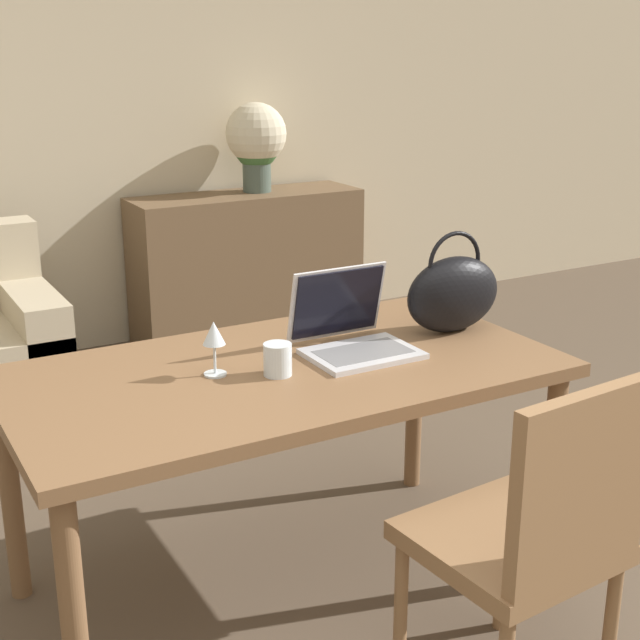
{
  "coord_description": "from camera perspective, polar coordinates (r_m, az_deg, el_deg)",
  "views": [
    {
      "loc": [
        -1.01,
        -1.33,
        1.62
      ],
      "look_at": [
        0.19,
        0.81,
        0.85
      ],
      "focal_mm": 50.0,
      "sensor_mm": 36.0,
      "label": 1
    }
  ],
  "objects": [
    {
      "name": "chair",
      "position": [
        2.24,
        13.54,
        -12.99
      ],
      "size": [
        0.47,
        0.47,
        0.9
      ],
      "rotation": [
        0.0,
        0.0,
        0.08
      ],
      "color": "olive",
      "rests_on": "ground_plane"
    },
    {
      "name": "wall_back",
      "position": [
        4.81,
        -17.76,
        13.46
      ],
      "size": [
        10.0,
        0.06,
        2.7
      ],
      "color": "beige",
      "rests_on": "ground_plane"
    },
    {
      "name": "flower_vase",
      "position": [
        4.96,
        -4.11,
        11.41
      ],
      "size": [
        0.33,
        0.33,
        0.48
      ],
      "color": "#47564C",
      "rests_on": "sideboard"
    },
    {
      "name": "handbag",
      "position": [
        2.86,
        8.52,
        1.73
      ],
      "size": [
        0.34,
        0.14,
        0.33
      ],
      "color": "black",
      "rests_on": "dining_table"
    },
    {
      "name": "dining_table",
      "position": [
        2.59,
        -2.34,
        -4.58
      ],
      "size": [
        1.57,
        0.84,
        0.73
      ],
      "color": "brown",
      "rests_on": "ground_plane"
    },
    {
      "name": "laptop",
      "position": [
        2.67,
        1.95,
        -0.59
      ],
      "size": [
        0.32,
        0.3,
        0.24
      ],
      "color": "silver",
      "rests_on": "dining_table"
    },
    {
      "name": "drinking_glass",
      "position": [
        2.48,
        -2.73,
        -2.54
      ],
      "size": [
        0.08,
        0.08,
        0.09
      ],
      "color": "silver",
      "rests_on": "dining_table"
    },
    {
      "name": "wine_glass",
      "position": [
        2.47,
        -6.81,
        -1.08
      ],
      "size": [
        0.06,
        0.06,
        0.16
      ],
      "color": "silver",
      "rests_on": "dining_table"
    },
    {
      "name": "sideboard",
      "position": [
        5.02,
        -4.66,
        3.46
      ],
      "size": [
        1.29,
        0.4,
        0.82
      ],
      "color": "brown",
      "rests_on": "ground_plane"
    }
  ]
}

